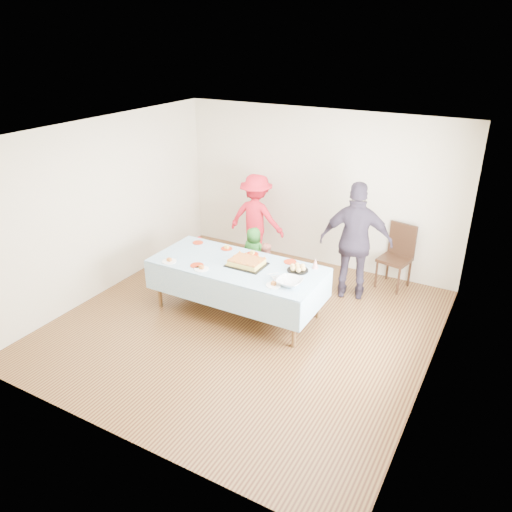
% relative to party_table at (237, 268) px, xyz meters
% --- Properties ---
extents(ground, '(5.00, 5.00, 0.00)m').
position_rel_party_table_xyz_m(ground, '(0.28, -0.26, -0.72)').
color(ground, '#401F12').
rests_on(ground, ground).
extents(room_walls, '(5.04, 5.04, 2.72)m').
position_rel_party_table_xyz_m(room_walls, '(0.34, -0.26, 1.05)').
color(room_walls, beige).
rests_on(room_walls, ground).
extents(party_table, '(2.50, 1.10, 0.78)m').
position_rel_party_table_xyz_m(party_table, '(0.00, 0.00, 0.00)').
color(party_table, brown).
rests_on(party_table, ground).
extents(birthday_cake, '(0.54, 0.41, 0.09)m').
position_rel_party_table_xyz_m(birthday_cake, '(0.14, 0.04, 0.10)').
color(birthday_cake, black).
rests_on(birthday_cake, party_table).
extents(rolls_tray, '(0.30, 0.30, 0.09)m').
position_rel_party_table_xyz_m(rolls_tray, '(0.85, 0.23, 0.09)').
color(rolls_tray, black).
rests_on(rolls_tray, party_table).
extents(punch_bowl, '(0.34, 0.34, 0.08)m').
position_rel_party_table_xyz_m(punch_bowl, '(0.93, -0.20, 0.10)').
color(punch_bowl, silver).
rests_on(punch_bowl, party_table).
extents(party_hat, '(0.09, 0.09, 0.15)m').
position_rel_party_table_xyz_m(party_hat, '(1.03, 0.43, 0.13)').
color(party_hat, silver).
rests_on(party_hat, party_table).
extents(fork_pile, '(0.24, 0.18, 0.07)m').
position_rel_party_table_xyz_m(fork_pile, '(0.70, -0.14, 0.09)').
color(fork_pile, white).
rests_on(fork_pile, party_table).
extents(plate_red_far_a, '(0.17, 0.17, 0.01)m').
position_rel_party_table_xyz_m(plate_red_far_a, '(-0.94, 0.37, 0.06)').
color(plate_red_far_a, red).
rests_on(plate_red_far_a, party_table).
extents(plate_red_far_b, '(0.18, 0.18, 0.01)m').
position_rel_party_table_xyz_m(plate_red_far_b, '(-0.42, 0.40, 0.06)').
color(plate_red_far_b, red).
rests_on(plate_red_far_b, party_table).
extents(plate_red_far_c, '(0.19, 0.19, 0.01)m').
position_rel_party_table_xyz_m(plate_red_far_c, '(0.02, 0.41, 0.06)').
color(plate_red_far_c, red).
rests_on(plate_red_far_c, party_table).
extents(plate_red_far_d, '(0.19, 0.19, 0.01)m').
position_rel_party_table_xyz_m(plate_red_far_d, '(0.64, 0.43, 0.06)').
color(plate_red_far_d, red).
rests_on(plate_red_far_d, party_table).
extents(plate_red_near, '(0.19, 0.19, 0.01)m').
position_rel_party_table_xyz_m(plate_red_near, '(-0.47, -0.32, 0.06)').
color(plate_red_near, red).
rests_on(plate_red_near, party_table).
extents(plate_white_left, '(0.21, 0.21, 0.01)m').
position_rel_party_table_xyz_m(plate_white_left, '(-0.90, -0.40, 0.06)').
color(plate_white_left, white).
rests_on(plate_white_left, party_table).
extents(plate_white_mid, '(0.21, 0.21, 0.01)m').
position_rel_party_table_xyz_m(plate_white_mid, '(-0.35, -0.38, 0.06)').
color(plate_white_mid, white).
rests_on(plate_white_mid, party_table).
extents(plate_white_right, '(0.20, 0.20, 0.01)m').
position_rel_party_table_xyz_m(plate_white_right, '(0.76, -0.32, 0.06)').
color(plate_white_right, white).
rests_on(plate_white_right, party_table).
extents(dining_chair, '(0.54, 0.54, 1.04)m').
position_rel_party_table_xyz_m(dining_chair, '(1.82, 1.99, -0.14)').
color(dining_chair, black).
rests_on(dining_chair, ground).
extents(toddler_left, '(0.32, 0.25, 0.76)m').
position_rel_party_table_xyz_m(toddler_left, '(-1.12, 0.64, -0.35)').
color(toddler_left, red).
rests_on(toddler_left, ground).
extents(toddler_mid, '(0.45, 0.31, 0.90)m').
position_rel_party_table_xyz_m(toddler_mid, '(-0.34, 1.10, -0.28)').
color(toddler_mid, '#277025').
rests_on(toddler_mid, ground).
extents(toddler_right, '(0.40, 0.31, 0.80)m').
position_rel_party_table_xyz_m(toddler_right, '(0.02, 0.84, -0.32)').
color(toddler_right, '#CD735F').
rests_on(toddler_right, ground).
extents(adult_left, '(1.06, 0.65, 1.59)m').
position_rel_party_table_xyz_m(adult_left, '(-0.67, 1.77, 0.07)').
color(adult_left, red).
rests_on(adult_left, ground).
extents(adult_right, '(1.17, 0.72, 1.86)m').
position_rel_party_table_xyz_m(adult_right, '(1.32, 1.29, 0.20)').
color(adult_right, '#312939').
rests_on(adult_right, ground).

